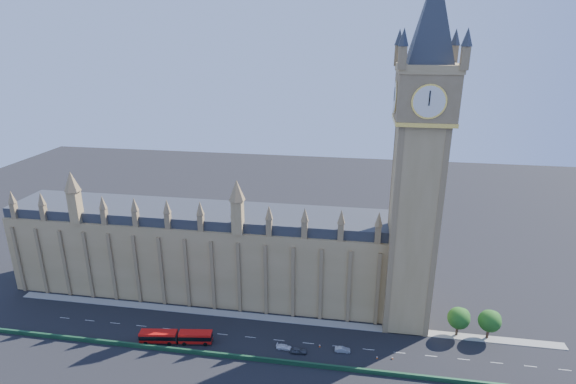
# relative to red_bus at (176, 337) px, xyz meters

# --- Properties ---
(ground) EXTENTS (400.00, 400.00, 0.00)m
(ground) POSITION_rel_red_bus_xyz_m (23.18, 5.33, -1.74)
(ground) COLOR black
(ground) RESTS_ON ground
(palace_westminster) EXTENTS (120.00, 20.00, 28.00)m
(palace_westminster) POSITION_rel_red_bus_xyz_m (-1.82, 27.33, 12.13)
(palace_westminster) COLOR #9A7E4A
(palace_westminster) RESTS_ON ground
(elizabeth_tower) EXTENTS (20.59, 20.59, 105.00)m
(elizabeth_tower) POSITION_rel_red_bus_xyz_m (61.18, 19.32, 52.82)
(elizabeth_tower) COLOR #9A7E4A
(elizabeth_tower) RESTS_ON ground
(bridge_parapet) EXTENTS (160.00, 0.60, 1.20)m
(bridge_parapet) POSITION_rel_red_bus_xyz_m (23.18, -3.67, -1.14)
(bridge_parapet) COLOR #1E4C2D
(bridge_parapet) RESTS_ON ground
(kerb_north) EXTENTS (160.00, 3.00, 0.16)m
(kerb_north) POSITION_rel_red_bus_xyz_m (23.18, 14.83, -1.66)
(kerb_north) COLOR gray
(kerb_north) RESTS_ON ground
(tree_east_near) EXTENTS (6.00, 6.00, 8.50)m
(tree_east_near) POSITION_rel_red_bus_xyz_m (75.40, 15.41, 3.91)
(tree_east_near) COLOR #382619
(tree_east_near) RESTS_ON ground
(tree_east_far) EXTENTS (6.00, 6.00, 8.50)m
(tree_east_far) POSITION_rel_red_bus_xyz_m (83.40, 15.41, 3.91)
(tree_east_far) COLOR #382619
(tree_east_far) RESTS_ON ground
(red_bus) EXTENTS (19.61, 5.42, 3.30)m
(red_bus) POSITION_rel_red_bus_xyz_m (0.00, 0.00, 0.00)
(red_bus) COLOR red
(red_bus) RESTS_ON ground
(car_grey) EXTENTS (4.41, 2.05, 1.46)m
(car_grey) POSITION_rel_red_bus_xyz_m (33.11, 1.00, -1.01)
(car_grey) COLOR #46494F
(car_grey) RESTS_ON ground
(car_silver) EXTENTS (4.10, 1.60, 1.33)m
(car_silver) POSITION_rel_red_bus_xyz_m (44.41, 3.30, -1.07)
(car_silver) COLOR #96999D
(car_silver) RESTS_ON ground
(car_white) EXTENTS (4.34, 1.97, 1.23)m
(car_white) POSITION_rel_red_bus_xyz_m (29.18, 1.95, -1.12)
(car_white) COLOR white
(car_white) RESTS_ON ground
(cone_a) EXTENTS (0.52, 0.52, 0.75)m
(cone_a) POSITION_rel_red_bus_xyz_m (38.35, 4.34, -1.37)
(cone_a) COLOR black
(cone_a) RESTS_ON ground
(cone_b) EXTENTS (0.56, 0.56, 0.78)m
(cone_b) POSITION_rel_red_bus_xyz_m (44.99, 3.80, -1.35)
(cone_b) COLOR black
(cone_b) RESTS_ON ground
(cone_c) EXTENTS (0.42, 0.42, 0.64)m
(cone_c) POSITION_rel_red_bus_xyz_m (57.18, 2.56, -1.42)
(cone_c) COLOR black
(cone_c) RESTS_ON ground
(cone_d) EXTENTS (0.46, 0.46, 0.68)m
(cone_d) POSITION_rel_red_bus_xyz_m (53.29, 2.15, -1.40)
(cone_d) COLOR black
(cone_d) RESTS_ON ground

